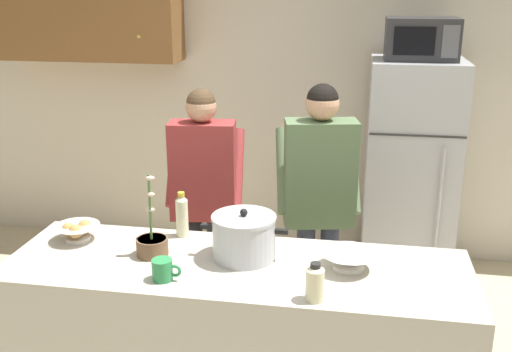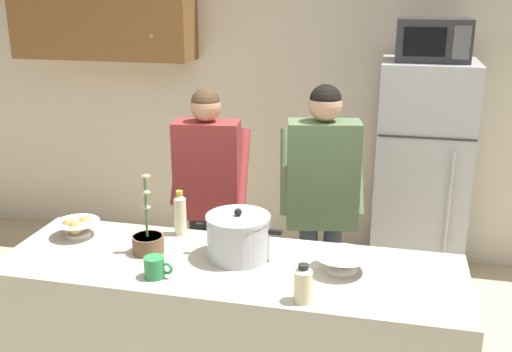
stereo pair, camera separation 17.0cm
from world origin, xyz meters
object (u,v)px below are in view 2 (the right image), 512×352
Objects in this scene: person_near_pot at (208,184)px; bottle_near_edge at (180,213)px; refrigerator at (420,176)px; microwave at (433,40)px; bread_bowl at (77,227)px; bottle_mid_counter at (303,283)px; potted_orchid at (148,241)px; coffee_mug at (155,267)px; empty_bowl at (342,262)px; cooking_pot at (238,236)px; person_by_sink at (322,189)px.

bottle_near_edge is at bearing -84.53° from person_near_pot.
refrigerator is at bearing 51.68° from bottle_near_edge.
microwave is at bearing 33.97° from person_near_pot.
bread_bowl is 0.96× the size of bottle_near_edge.
potted_orchid reaches higher than bottle_mid_counter.
bottle_near_edge is (-1.25, -1.58, 0.21)m from refrigerator.
person_near_pot is at bearing 95.83° from coffee_mug.
bottle_near_edge reaches higher than bottle_mid_counter.
refrigerator is at bearing 90.07° from microwave.
microwave is 2.01m from empty_bowl.
potted_orchid is (0.43, -0.10, 0.01)m from bread_bowl.
cooking_pot is (-0.89, -1.77, 0.20)m from refrigerator.
coffee_mug is at bearing -118.80° from person_by_sink.
cooking_pot is 1.82× the size of bread_bowl.
bottle_mid_counter is (0.36, -0.34, -0.02)m from cooking_pot.
person_near_pot is 1.15m from coffee_mug.
microwave reaches higher than coffee_mug.
person_by_sink is at bearing 33.46° from bread_bowl.
cooking_pot is at bearing -109.97° from person_by_sink.
potted_orchid is at bearing -130.28° from person_by_sink.
coffee_mug is (0.12, -1.15, 0.00)m from person_near_pot.
microwave is 3.66× the size of coffee_mug.
person_by_sink is at bearing 93.15° from bottle_mid_counter.
bread_bowl is 0.57× the size of potted_orchid.
person_by_sink reaches higher than bread_bowl.
bread_bowl is at bearing 149.51° from coffee_mug.
person_near_pot reaches higher than empty_bowl.
person_by_sink is at bearing 102.81° from empty_bowl.
person_by_sink is (0.72, -0.06, 0.04)m from person_near_pot.
potted_orchid is at bearing -90.74° from person_near_pot.
person_near_pot is 6.90× the size of bread_bowl.
bottle_near_edge is at bearing 16.16° from bread_bowl.
person_near_pot reaches higher than bottle_mid_counter.
potted_orchid reaches higher than bread_bowl.
bread_bowl is 0.88× the size of empty_bowl.
microwave is 2.12× the size of bread_bowl.
cooking_pot reaches higher than bread_bowl.
empty_bowl is at bearing 0.72° from potted_orchid.
coffee_mug is 0.67m from bottle_mid_counter.
cooking_pot reaches higher than empty_bowl.
bottle_near_edge is (-0.05, 0.47, 0.07)m from coffee_mug.
microwave is at bearing 59.49° from coffee_mug.
potted_orchid reaches higher than bottle_near_edge.
microwave is at bearing 75.66° from bottle_mid_counter.
potted_orchid is (-0.08, -0.24, -0.06)m from bottle_near_edge.
bottle_near_edge is at bearing -128.32° from refrigerator.
microwave is 2.50m from coffee_mug.
bread_bowl is at bearing 176.77° from cooking_pot.
person_near_pot is at bearing 135.13° from empty_bowl.
refrigerator is 2.46m from bread_bowl.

